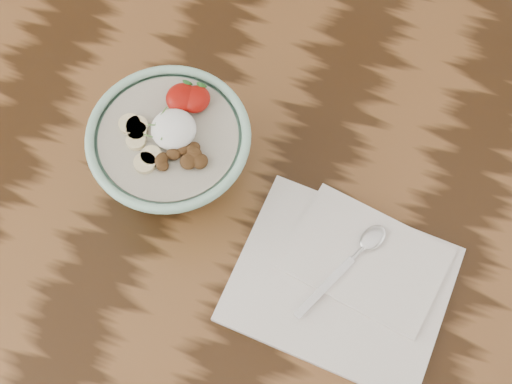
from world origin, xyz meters
The scene contains 4 objects.
table centered at (0.00, 0.00, 65.70)cm, with size 160.00×90.00×75.00cm.
breakfast_bowl centered at (-16.83, -5.47, 81.92)cm, with size 20.38×20.38×13.59cm.
napkin centered at (9.20, -11.77, 75.68)cm, with size 27.49×23.43×1.63cm.
spoon centered at (9.80, -7.88, 76.99)cm, with size 8.42×15.77×0.86cm.
Camera 1 is at (7.50, -40.01, 163.20)cm, focal length 50.00 mm.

